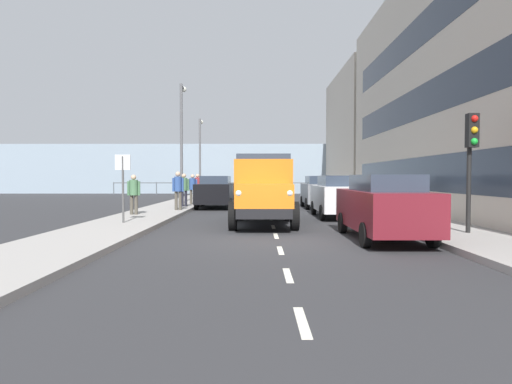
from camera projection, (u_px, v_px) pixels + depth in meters
The scene contains 21 objects.
ground_plane at pixel (268, 210), 22.14m from camera, with size 80.00×80.00×0.00m, color #2D2D30.
sidewalk_left at pixel (367, 208), 22.12m from camera, with size 2.55×38.32×0.15m, color #9E9993.
sidewalk_right at pixel (169, 208), 22.17m from camera, with size 2.55×38.32×0.15m, color #9E9993.
road_centreline_markings at pixel (268, 211), 21.21m from camera, with size 0.12×34.60×0.01m.
building_far_block at pixel (378, 135), 37.31m from camera, with size 6.99×12.72×10.50m.
sea_horizon at pixel (263, 169), 44.20m from camera, with size 80.00×0.80×5.00m, color #8C9EAD.
seawall_railing at pixel (263, 185), 40.66m from camera, with size 28.08×0.08×1.20m.
truck_vintage_orange at pixel (263, 191), 14.86m from camera, with size 2.17×5.64×2.43m.
car_maroon_kerbside_near at pixel (383, 206), 11.53m from camera, with size 1.76×4.41×1.72m.
car_white_kerbside_1 at pixel (339, 196), 17.90m from camera, with size 1.88×4.24×1.72m.
car_grey_kerbside_2 at pixel (320, 191), 23.35m from camera, with size 1.79×3.84×1.72m.
car_black_oppositeside_0 at pixel (216, 191), 23.60m from camera, with size 1.88×4.59×1.72m.
pedestrian_couple_b at pixel (134, 191), 17.59m from camera, with size 0.53×0.34×1.61m.
pedestrian_with_bag at pixel (178, 187), 19.96m from camera, with size 0.53×0.34×1.76m.
pedestrian_in_dark_coat at pixel (184, 187), 22.33m from camera, with size 0.53×0.34×1.69m.
pedestrian_by_lamp at pixel (193, 187), 24.25m from camera, with size 0.53×0.34×1.66m.
pedestrian_near_railing at pixel (198, 185), 26.49m from camera, with size 0.53×0.34×1.71m.
traffic_light_near at pixel (471, 147), 11.66m from camera, with size 0.28×0.41×3.20m.
lamp_post_promenade at pixel (182, 133), 25.42m from camera, with size 0.32×1.14×6.91m.
lamp_post_far at pixel (200, 150), 35.05m from camera, with size 0.32×1.14×6.18m.
street_sign at pixel (123, 176), 14.41m from camera, with size 0.50×0.07×2.25m.
Camera 1 is at (0.50, 11.38, 1.66)m, focal length 30.64 mm.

